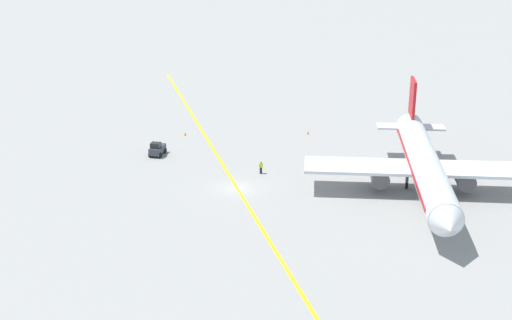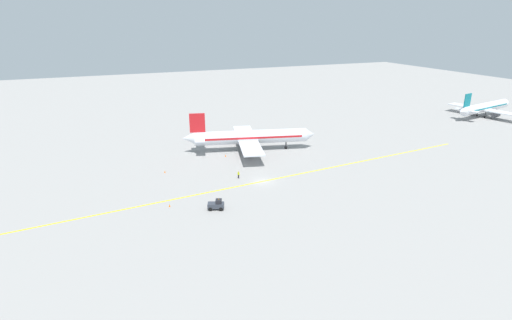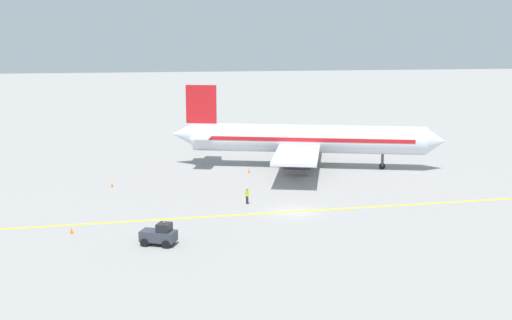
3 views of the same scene
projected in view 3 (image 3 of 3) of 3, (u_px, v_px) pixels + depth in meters
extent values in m
plane|color=gray|center=(294.00, 212.00, 71.42)|extent=(400.00, 400.00, 0.00)
cube|color=yellow|center=(294.00, 212.00, 71.42)|extent=(10.52, 119.61, 0.01)
cylinder|color=silver|center=(308.00, 139.00, 92.17)|extent=(10.99, 29.95, 3.60)
cone|color=silver|center=(436.00, 141.00, 90.33)|extent=(3.91, 3.18, 3.42)
cone|color=silver|center=(183.00, 134.00, 93.99)|extent=(3.71, 3.67, 3.06)
cube|color=red|center=(308.00, 138.00, 92.14)|extent=(10.28, 27.05, 0.50)
cube|color=silver|center=(300.00, 144.00, 92.42)|extent=(28.41, 12.04, 0.36)
cylinder|color=#4C4C51|center=(302.00, 147.00, 97.54)|extent=(2.93, 3.65, 2.20)
cylinder|color=#4C4C51|center=(298.00, 161.00, 87.79)|extent=(2.93, 3.65, 2.20)
cube|color=red|center=(201.00, 104.00, 92.93)|extent=(1.35, 3.96, 5.00)
cube|color=silver|center=(205.00, 134.00, 93.63)|extent=(9.31, 4.58, 0.24)
cylinder|color=#4C4C51|center=(382.00, 159.00, 91.54)|extent=(0.36, 0.36, 2.00)
cylinder|color=black|center=(382.00, 166.00, 91.73)|extent=(0.47, 0.84, 0.80)
cylinder|color=#4C4C51|center=(293.00, 154.00, 94.42)|extent=(0.36, 0.36, 2.00)
cylinder|color=black|center=(293.00, 162.00, 94.61)|extent=(0.47, 0.84, 0.80)
cylinder|color=#4C4C51|center=(292.00, 159.00, 91.30)|extent=(0.36, 0.36, 2.00)
cylinder|color=black|center=(292.00, 167.00, 91.49)|extent=(0.47, 0.84, 0.80)
cube|color=#333842|center=(158.00, 236.00, 60.70)|extent=(2.53, 3.35, 0.90)
cube|color=black|center=(164.00, 227.00, 60.41)|extent=(1.60, 1.50, 0.70)
sphere|color=orange|center=(164.00, 222.00, 60.32)|extent=(0.16, 0.16, 0.16)
cylinder|color=black|center=(172.00, 239.00, 61.26)|extent=(0.50, 0.74, 0.70)
cylinder|color=black|center=(166.00, 244.00, 59.83)|extent=(0.50, 0.74, 0.70)
cylinder|color=black|center=(151.00, 238.00, 61.74)|extent=(0.50, 0.74, 0.70)
cylinder|color=black|center=(144.00, 243.00, 60.31)|extent=(0.50, 0.74, 0.70)
cylinder|color=#23232D|center=(247.00, 200.00, 74.44)|extent=(0.16, 0.16, 0.85)
cylinder|color=#23232D|center=(248.00, 200.00, 74.27)|extent=(0.16, 0.16, 0.85)
cube|color=#CCD819|center=(247.00, 193.00, 74.22)|extent=(0.42, 0.35, 0.60)
cylinder|color=#CCD819|center=(246.00, 193.00, 74.41)|extent=(0.10, 0.10, 0.55)
cylinder|color=#CCD819|center=(248.00, 194.00, 74.02)|extent=(0.10, 0.10, 0.55)
sphere|color=#9E7051|center=(247.00, 189.00, 74.14)|extent=(0.22, 0.22, 0.22)
cone|color=orange|center=(112.00, 185.00, 81.89)|extent=(0.32, 0.32, 0.55)
cone|color=orange|center=(72.00, 231.00, 64.02)|extent=(0.32, 0.32, 0.55)
cone|color=orange|center=(249.00, 171.00, 89.51)|extent=(0.32, 0.32, 0.55)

